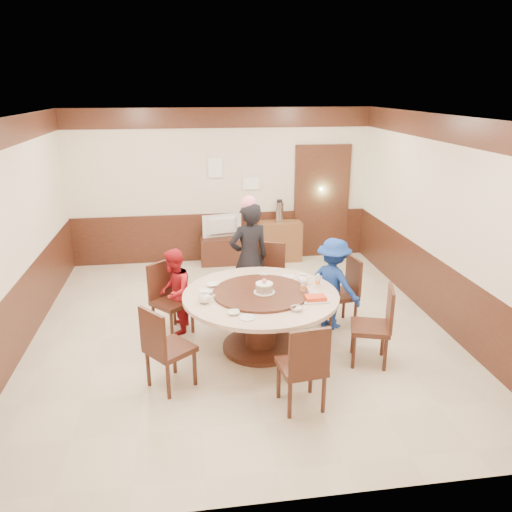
{
  "coord_description": "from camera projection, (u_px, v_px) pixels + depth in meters",
  "views": [
    {
      "loc": [
        -0.68,
        -6.08,
        3.14
      ],
      "look_at": [
        0.19,
        -0.14,
        1.1
      ],
      "focal_mm": 35.0,
      "sensor_mm": 36.0,
      "label": 1
    }
  ],
  "objects": [
    {
      "name": "room",
      "position": [
        241.0,
        254.0,
        6.47
      ],
      "size": [
        6.0,
        6.04,
        2.84
      ],
      "color": "beige",
      "rests_on": "ground"
    },
    {
      "name": "banquet_table",
      "position": [
        261.0,
        310.0,
        6.15
      ],
      "size": [
        1.91,
        1.91,
        0.78
      ],
      "color": "#3C1D13",
      "rests_on": "ground"
    },
    {
      "name": "chair_0",
      "position": [
        339.0,
        304.0,
        6.85
      ],
      "size": [
        0.5,
        0.49,
        0.97
      ],
      "rotation": [
        0.0,
        0.0,
        1.7
      ],
      "color": "#3C1D13",
      "rests_on": "ground"
    },
    {
      "name": "chair_1",
      "position": [
        268.0,
        289.0,
        7.38
      ],
      "size": [
        0.58,
        0.58,
        0.97
      ],
      "rotation": [
        0.0,
        0.0,
        2.75
      ],
      "color": "#3C1D13",
      "rests_on": "ground"
    },
    {
      "name": "chair_2",
      "position": [
        172.0,
        312.0,
        6.62
      ],
      "size": [
        0.62,
        0.62,
        0.97
      ],
      "rotation": [
        0.0,
        0.0,
        3.87
      ],
      "color": "#3C1D13",
      "rests_on": "ground"
    },
    {
      "name": "chair_3",
      "position": [
        169.0,
        362.0,
        5.43
      ],
      "size": [
        0.62,
        0.62,
        0.97
      ],
      "rotation": [
        0.0,
        0.0,
        5.38
      ],
      "color": "#3C1D13",
      "rests_on": "ground"
    },
    {
      "name": "chair_4",
      "position": [
        302.0,
        380.0,
        5.08
      ],
      "size": [
        0.49,
        0.5,
        0.97
      ],
      "rotation": [
        0.0,
        0.0,
        6.41
      ],
      "color": "#3C1D13",
      "rests_on": "ground"
    },
    {
      "name": "chair_5",
      "position": [
        371.0,
        339.0,
        5.92
      ],
      "size": [
        0.56,
        0.55,
        0.97
      ],
      "rotation": [
        0.0,
        0.0,
        7.55
      ],
      "color": "#3C1D13",
      "rests_on": "ground"
    },
    {
      "name": "person_standing",
      "position": [
        249.0,
        259.0,
        7.09
      ],
      "size": [
        0.69,
        0.55,
        1.64
      ],
      "primitive_type": "imported",
      "rotation": [
        0.0,
        0.0,
        3.43
      ],
      "color": "black",
      "rests_on": "ground"
    },
    {
      "name": "person_red",
      "position": [
        174.0,
        292.0,
        6.57
      ],
      "size": [
        0.52,
        0.62,
        1.16
      ],
      "primitive_type": "imported",
      "rotation": [
        0.0,
        0.0,
        4.56
      ],
      "color": "#B41821",
      "rests_on": "ground"
    },
    {
      "name": "person_blue",
      "position": [
        333.0,
        284.0,
        6.71
      ],
      "size": [
        0.88,
        0.92,
        1.26
      ],
      "primitive_type": "imported",
      "rotation": [
        0.0,
        0.0,
        2.26
      ],
      "color": "navy",
      "rests_on": "ground"
    },
    {
      "name": "birthday_cake",
      "position": [
        264.0,
        288.0,
        6.02
      ],
      "size": [
        0.26,
        0.26,
        0.18
      ],
      "color": "white",
      "rests_on": "banquet_table"
    },
    {
      "name": "teapot_left",
      "position": [
        204.0,
        298.0,
        5.8
      ],
      "size": [
        0.17,
        0.15,
        0.13
      ],
      "primitive_type": "ellipsoid",
      "color": "white",
      "rests_on": "banquet_table"
    },
    {
      "name": "teapot_right",
      "position": [
        303.0,
        280.0,
        6.35
      ],
      "size": [
        0.17,
        0.15,
        0.13
      ],
      "primitive_type": "ellipsoid",
      "color": "white",
      "rests_on": "banquet_table"
    },
    {
      "name": "bowl_0",
      "position": [
        213.0,
        285.0,
        6.3
      ],
      "size": [
        0.16,
        0.16,
        0.04
      ],
      "primitive_type": "imported",
      "color": "white",
      "rests_on": "banquet_table"
    },
    {
      "name": "bowl_1",
      "position": [
        297.0,
        309.0,
        5.62
      ],
      "size": [
        0.14,
        0.14,
        0.04
      ],
      "primitive_type": "imported",
      "color": "white",
      "rests_on": "banquet_table"
    },
    {
      "name": "bowl_2",
      "position": [
        233.0,
        313.0,
        5.53
      ],
      "size": [
        0.14,
        0.14,
        0.03
      ],
      "primitive_type": "imported",
      "color": "white",
      "rests_on": "banquet_table"
    },
    {
      "name": "bowl_3",
      "position": [
        315.0,
        294.0,
        6.01
      ],
      "size": [
        0.12,
        0.12,
        0.04
      ],
      "primitive_type": "imported",
      "color": "white",
      "rests_on": "banquet_table"
    },
    {
      "name": "bowl_4",
      "position": [
        206.0,
        292.0,
        6.08
      ],
      "size": [
        0.15,
        0.15,
        0.04
      ],
      "primitive_type": "imported",
      "color": "white",
      "rests_on": "banquet_table"
    },
    {
      "name": "bowl_5",
      "position": [
        264.0,
        275.0,
        6.64
      ],
      "size": [
        0.13,
        0.13,
        0.04
      ],
      "primitive_type": "imported",
      "color": "white",
      "rests_on": "banquet_table"
    },
    {
      "name": "saucer_near",
      "position": [
        247.0,
        318.0,
        5.44
      ],
      "size": [
        0.18,
        0.18,
        0.01
      ],
      "primitive_type": "cylinder",
      "color": "white",
      "rests_on": "banquet_table"
    },
    {
      "name": "saucer_far",
      "position": [
        288.0,
        277.0,
        6.61
      ],
      "size": [
        0.18,
        0.18,
        0.01
      ],
      "primitive_type": "cylinder",
      "color": "white",
      "rests_on": "banquet_table"
    },
    {
      "name": "shrimp_platter",
      "position": [
        315.0,
        299.0,
        5.87
      ],
      "size": [
        0.3,
        0.2,
        0.06
      ],
      "color": "white",
      "rests_on": "banquet_table"
    },
    {
      "name": "bottle_0",
      "position": [
        303.0,
        287.0,
        6.08
      ],
      "size": [
        0.06,
        0.06,
        0.16
      ],
      "primitive_type": "cylinder",
      "color": "white",
      "rests_on": "banquet_table"
    },
    {
      "name": "bottle_1",
      "position": [
        318.0,
        281.0,
        6.25
      ],
      "size": [
        0.06,
        0.06,
        0.16
      ],
      "primitive_type": "cylinder",
      "color": "white",
      "rests_on": "banquet_table"
    },
    {
      "name": "tv_stand",
      "position": [
        224.0,
        250.0,
        9.3
      ],
      "size": [
        0.85,
        0.45,
        0.5
      ],
      "primitive_type": "cube",
      "color": "#3C1D13",
      "rests_on": "ground"
    },
    {
      "name": "television",
      "position": [
        223.0,
        226.0,
        9.15
      ],
      "size": [
        0.74,
        0.24,
        0.42
      ],
      "primitive_type": "imported",
      "rotation": [
        0.0,
        0.0,
        3.34
      ],
      "color": "gray",
      "rests_on": "tv_stand"
    },
    {
      "name": "side_cabinet",
      "position": [
        280.0,
        241.0,
        9.43
      ],
      "size": [
        0.8,
        0.4,
        0.75
      ],
      "primitive_type": "cube",
      "color": "brown",
      "rests_on": "ground"
    },
    {
      "name": "thermos",
      "position": [
        279.0,
        212.0,
        9.25
      ],
      "size": [
        0.15,
        0.15,
        0.38
      ],
      "primitive_type": "cylinder",
      "color": "silver",
      "rests_on": "side_cabinet"
    },
    {
      "name": "notice_left",
      "position": [
        215.0,
        168.0,
        8.99
      ],
      "size": [
        0.25,
        0.0,
        0.35
      ],
      "primitive_type": "cube",
      "color": "white",
      "rests_on": "room"
    },
    {
      "name": "notice_right",
      "position": [
        251.0,
        184.0,
        9.18
      ],
      "size": [
        0.3,
        0.0,
        0.22
      ],
      "primitive_type": "cube",
      "color": "white",
      "rests_on": "room"
    }
  ]
}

